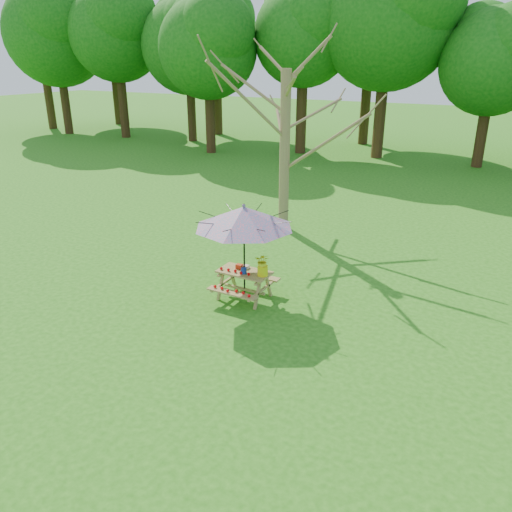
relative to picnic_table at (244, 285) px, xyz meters
The scene contains 5 objects.
picnic_table is the anchor object (origin of this frame).
patio_umbrella 1.62m from the picnic_table, 84.81° to the left, with size 2.48×2.48×2.25m.
produce_bins 0.40m from the picnic_table, 154.70° to the left, with size 0.37×0.42×0.13m.
tomatoes_row 0.44m from the picnic_table, 130.28° to the right, with size 0.77×0.13×0.07m, color red, non-canonical shape.
flower_bucket 0.78m from the picnic_table, ahead, with size 0.37×0.34×0.52m.
Camera 1 is at (9.73, -3.97, 5.16)m, focal length 35.00 mm.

